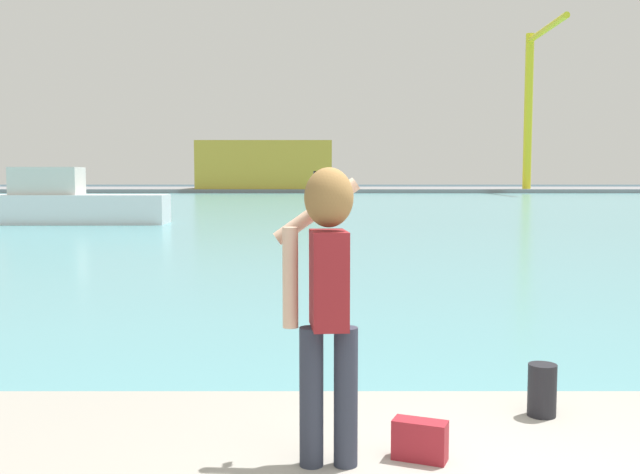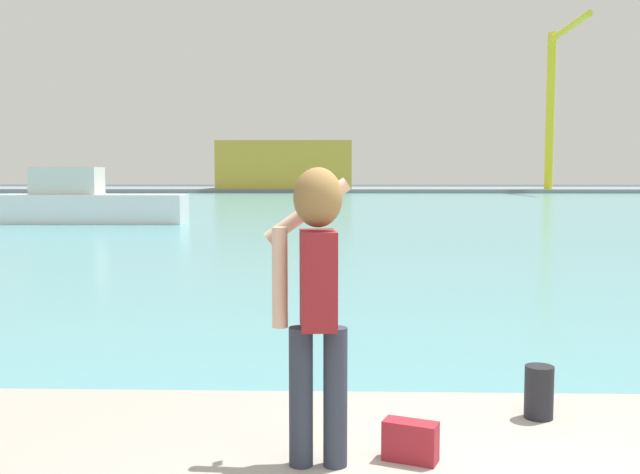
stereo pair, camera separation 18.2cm
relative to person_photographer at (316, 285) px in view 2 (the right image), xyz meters
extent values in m
plane|color=#334751|center=(1.08, 49.44, -1.54)|extent=(220.00, 220.00, 0.00)
cube|color=#599EA8|center=(1.08, 51.44, -1.53)|extent=(140.00, 100.00, 0.02)
cube|color=gray|center=(1.08, 91.44, -1.30)|extent=(140.00, 20.00, 0.48)
cylinder|color=#2D3342|center=(-0.09, 0.00, -0.66)|extent=(0.14, 0.14, 0.82)
cylinder|color=#2D3342|center=(0.11, 0.00, -0.66)|extent=(0.14, 0.14, 0.82)
cube|color=maroon|center=(0.01, 0.00, 0.03)|extent=(0.23, 0.36, 0.56)
sphere|color=#E0B293|center=(0.01, 0.00, 0.49)|extent=(0.22, 0.22, 0.22)
ellipsoid|color=olive|center=(0.01, -0.02, 0.50)|extent=(0.28, 0.26, 0.34)
cylinder|color=#E0B293|center=(-0.21, 0.00, 0.04)|extent=(0.09, 0.09, 0.58)
cylinder|color=#E0B293|center=(-0.06, 0.21, 0.41)|extent=(0.53, 0.13, 0.40)
cube|color=black|center=(-0.07, 0.33, 0.58)|extent=(0.02, 0.07, 0.14)
cube|color=maroon|center=(0.56, 0.08, -0.95)|extent=(0.35, 0.25, 0.24)
cylinder|color=black|center=(1.53, 0.87, -0.88)|extent=(0.20, 0.20, 0.37)
cube|color=white|center=(-11.02, 27.65, -0.87)|extent=(8.40, 2.20, 1.29)
cube|color=silver|center=(-12.07, 27.63, 0.37)|extent=(2.95, 1.60, 1.21)
cube|color=gold|center=(-6.82, 86.78, 1.86)|extent=(16.37, 10.32, 5.83)
cylinder|color=yellow|center=(25.22, 83.88, 8.26)|extent=(1.00, 1.00, 18.63)
cylinder|color=yellow|center=(25.07, 77.02, 16.77)|extent=(0.99, 13.75, 0.70)
camera|label=1|loc=(-0.04, -4.08, 0.63)|focal=40.34mm
camera|label=2|loc=(0.14, -4.08, 0.63)|focal=40.34mm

